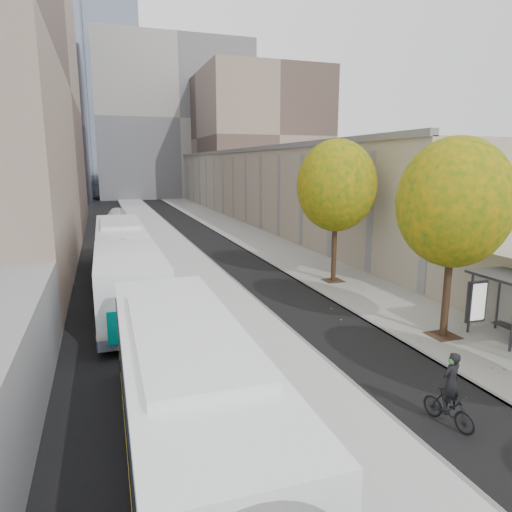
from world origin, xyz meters
name	(u,v)px	position (x,y,z in m)	size (l,w,h in m)	color
bus_platform	(170,249)	(-3.88, 35.00, 0.07)	(4.25, 150.00, 0.15)	silver
sidewalk	(265,244)	(4.12, 35.00, 0.04)	(4.75, 150.00, 0.08)	gray
building_tan	(271,182)	(15.50, 64.00, 4.00)	(18.00, 92.00, 8.00)	#A39783
building_far_block	(173,122)	(6.00, 96.00, 15.00)	(30.00, 18.00, 30.00)	gray
tree_c	(454,203)	(3.60, 13.00, 5.25)	(4.20, 4.20, 7.28)	black
tree_d	(336,186)	(3.60, 22.00, 5.47)	(4.40, 4.40, 7.60)	black
bus_far	(124,259)	(-7.80, 24.10, 1.68)	(2.79, 18.50, 3.08)	white
cyclist	(449,399)	(-0.54, 8.00, 0.74)	(0.75, 1.62, 2.00)	black
distant_car	(116,213)	(-7.10, 57.50, 0.71)	(1.68, 4.18, 1.42)	silver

